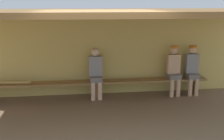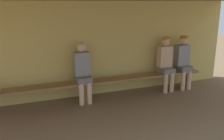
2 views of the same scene
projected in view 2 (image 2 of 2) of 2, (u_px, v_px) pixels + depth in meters
ground_plane at (107, 134)px, 4.27m from camera, size 24.00×24.00×0.00m
back_wall at (78, 50)px, 5.78m from camera, size 8.00×0.20×2.20m
bench at (84, 85)px, 5.56m from camera, size 6.00×0.36×0.46m
player_in_blue at (83, 70)px, 5.47m from camera, size 0.34×0.42×1.34m
player_in_white at (166, 61)px, 6.20m from camera, size 0.34×0.42×1.34m
player_middle at (183, 60)px, 6.38m from camera, size 0.34×0.42×1.34m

